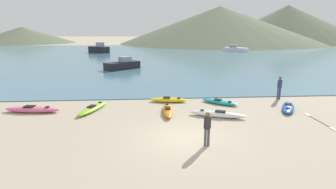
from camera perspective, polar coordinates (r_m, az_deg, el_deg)
The scene contains 19 objects.
ground_plane at distance 12.65m, azimuth 3.88°, elevation -9.40°, with size 400.00×400.00×0.00m, color tan.
bay_water at distance 54.00m, azimuth -2.39°, elevation 8.62°, with size 160.00×70.00×0.06m, color teal.
far_hill_left at distance 117.73m, azimuth -29.08°, elevation 11.25°, with size 38.43×38.43×6.06m, color #5B664C.
far_hill_midleft at distance 103.88m, azimuth 11.09°, elevation 14.64°, with size 74.42×74.42×13.54m, color #5B664C.
far_hill_midright at distance 112.18m, azimuth 15.99°, elevation 13.68°, with size 51.46×51.46×11.10m, color #5B664C.
far_hill_right at distance 122.97m, azimuth 24.45°, elevation 13.85°, with size 61.53×61.53×14.88m, color #5B664C.
kayak_on_sand_0 at distance 18.48m, azimuth 11.18°, elevation -1.61°, with size 2.49×2.15×0.32m.
kayak_on_sand_1 at distance 17.32m, azimuth -16.00°, elevation -2.88°, with size 1.73×3.27×0.36m.
kayak_on_sand_2 at distance 16.17m, azimuth -0.07°, elevation -3.46°, with size 0.64×2.93×0.39m.
kayak_on_sand_3 at distance 18.49m, azimuth 24.68°, elevation -2.55°, with size 1.97×2.75×0.38m.
kayak_on_sand_4 at distance 18.39m, azimuth -27.39°, elevation -2.89°, with size 3.57×1.21×0.40m.
kayak_on_sand_5 at distance 15.73m, azimuth 10.71°, elevation -4.21°, with size 3.31×1.76×0.39m.
kayak_on_sand_6 at distance 18.62m, azimuth 0.13°, elevation -1.15°, with size 2.73×1.05×0.36m.
person_near_foreground at distance 11.60m, azimuth 8.55°, elevation -6.93°, with size 0.32×0.23×1.58m.
person_near_waterline at distance 20.86m, azimuth 23.12°, elevation 1.68°, with size 0.35×0.25×1.71m.
moored_boat_0 at distance 34.51m, azimuth -9.85°, elevation 6.39°, with size 4.60×4.34×1.56m.
moored_boat_1 at distance 60.63m, azimuth -14.80°, elevation 9.54°, with size 5.04×4.69×2.28m.
moored_boat_2 at distance 64.18m, azimuth 14.44°, elevation 9.55°, with size 5.09×5.36×1.54m.
loose_paddle at distance 17.00m, azimuth 30.08°, elevation -5.09°, with size 0.23×2.78×0.03m.
Camera 1 is at (-1.69, -11.50, 5.00)m, focal length 28.00 mm.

